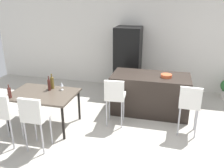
{
  "coord_description": "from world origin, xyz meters",
  "views": [
    {
      "loc": [
        0.6,
        -4.05,
        2.63
      ],
      "look_at": [
        -0.57,
        0.57,
        0.85
      ],
      "focal_mm": 37.92,
      "sensor_mm": 36.0,
      "label": 1
    }
  ],
  "objects": [
    {
      "name": "bar_chair_middle",
      "position": [
        1.04,
        0.34,
        0.7
      ],
      "size": [
        0.42,
        0.42,
        1.05
      ],
      "color": "white",
      "rests_on": "ground_plane"
    },
    {
      "name": "wine_bottle_far",
      "position": [
        -1.83,
        0.28,
        0.87
      ],
      "size": [
        0.08,
        0.08,
        0.33
      ],
      "color": "brown",
      "rests_on": "dining_table"
    },
    {
      "name": "dining_chair_far",
      "position": [
        -1.59,
        -0.85,
        0.7
      ],
      "size": [
        0.4,
        0.4,
        1.05
      ],
      "color": "white",
      "rests_on": "ground_plane"
    },
    {
      "name": "kitchen_island",
      "position": [
        0.21,
        1.17,
        0.46
      ],
      "size": [
        1.78,
        0.89,
        0.92
      ],
      "primitive_type": "cube",
      "color": "black",
      "rests_on": "ground_plane"
    },
    {
      "name": "fruit_bowl",
      "position": [
        0.55,
        1.11,
        0.96
      ],
      "size": [
        0.25,
        0.25,
        0.07
      ],
      "primitive_type": "cylinder",
      "color": "#C6512D",
      "rests_on": "kitchen_island"
    },
    {
      "name": "bar_chair_left",
      "position": [
        -0.44,
        0.34,
        0.7
      ],
      "size": [
        0.43,
        0.43,
        1.05
      ],
      "color": "white",
      "rests_on": "ground_plane"
    },
    {
      "name": "wine_glass_middle",
      "position": [
        -1.59,
        0.25,
        0.86
      ],
      "size": [
        0.07,
        0.07,
        0.17
      ],
      "color": "silver",
      "rests_on": "dining_table"
    },
    {
      "name": "back_wall",
      "position": [
        0.0,
        2.88,
        1.45
      ],
      "size": [
        10.0,
        0.12,
        2.9
      ],
      "primitive_type": "cube",
      "color": "silver",
      "rests_on": "ground_plane"
    },
    {
      "name": "dining_table",
      "position": [
        -1.89,
        -0.02,
        0.68
      ],
      "size": [
        1.35,
        0.94,
        0.74
      ],
      "color": "#4C4238",
      "rests_on": "ground_plane"
    },
    {
      "name": "ground_plane",
      "position": [
        0.0,
        0.0,
        0.0
      ],
      "size": [
        10.0,
        10.0,
        0.0
      ],
      "primitive_type": "plane",
      "color": "#ADA89E"
    },
    {
      "name": "wine_bottle_right",
      "position": [
        -1.84,
        0.17,
        0.86
      ],
      "size": [
        0.06,
        0.06,
        0.32
      ],
      "color": "#471E19",
      "rests_on": "dining_table"
    },
    {
      "name": "dining_chair_near",
      "position": [
        -2.2,
        -0.85,
        0.7
      ],
      "size": [
        0.41,
        0.41,
        1.05
      ],
      "color": "white",
      "rests_on": "ground_plane"
    },
    {
      "name": "wine_bottle_left",
      "position": [
        -2.4,
        -0.38,
        0.85
      ],
      "size": [
        0.07,
        0.07,
        0.27
      ],
      "color": "#471E19",
      "rests_on": "dining_table"
    },
    {
      "name": "refrigerator",
      "position": [
        -0.57,
        2.44,
        0.92
      ],
      "size": [
        0.72,
        0.68,
        1.84
      ],
      "primitive_type": "cube",
      "color": "black",
      "rests_on": "ground_plane"
    }
  ]
}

